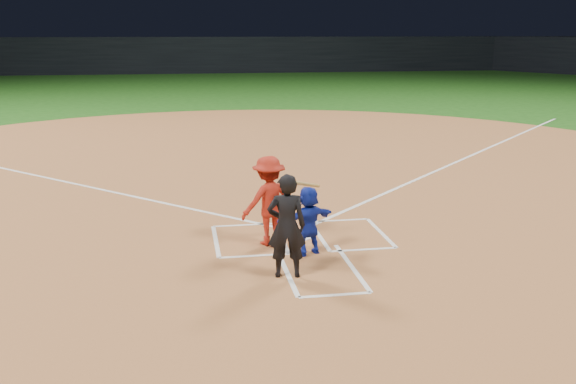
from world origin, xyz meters
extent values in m
plane|color=#194B12|center=(0.00, 0.00, 0.00)|extent=(120.00, 120.00, 0.00)
cylinder|color=#9B5D32|center=(0.00, 6.00, 0.01)|extent=(28.00, 28.00, 0.01)
cube|color=black|center=(0.00, 48.00, 1.60)|extent=(80.00, 1.20, 3.20)
cylinder|color=white|center=(0.00, 0.00, 0.02)|extent=(0.60, 0.60, 0.02)
imported|color=#1528AB|center=(-0.04, -0.95, 0.62)|extent=(1.17, 0.78, 1.21)
imported|color=black|center=(-0.58, -1.93, 0.85)|extent=(0.65, 0.46, 1.67)
cube|color=white|center=(-0.98, 0.92, 0.01)|extent=(1.22, 0.08, 0.01)
cube|color=white|center=(-0.98, -0.92, 0.01)|extent=(1.22, 0.08, 0.01)
cube|color=white|center=(-0.37, 0.00, 0.01)|extent=(0.08, 1.83, 0.01)
cube|color=white|center=(-1.59, 0.00, 0.01)|extent=(0.08, 1.83, 0.01)
cube|color=white|center=(0.98, 0.92, 0.01)|extent=(1.22, 0.08, 0.01)
cube|color=white|center=(0.98, -0.92, 0.01)|extent=(1.22, 0.08, 0.01)
cube|color=white|center=(0.37, 0.00, 0.01)|extent=(0.08, 1.83, 0.01)
cube|color=white|center=(1.59, 0.00, 0.01)|extent=(0.08, 1.83, 0.01)
cube|color=white|center=(-0.55, -1.70, 0.01)|extent=(0.08, 2.20, 0.01)
cube|color=white|center=(0.55, -1.70, 0.01)|extent=(0.08, 2.20, 0.01)
cube|color=white|center=(0.00, -2.80, 0.01)|extent=(1.10, 0.08, 0.01)
cube|color=white|center=(7.07, 7.37, 0.01)|extent=(14.21, 14.21, 0.01)
cube|color=white|center=(-7.07, 7.37, 0.01)|extent=(14.21, 14.21, 0.01)
imported|color=#AC2113|center=(-0.63, -0.30, 0.83)|extent=(1.20, 0.94, 1.63)
cylinder|color=#AA823E|center=(-0.03, -0.45, 1.15)|extent=(0.72, 0.55, 0.28)
camera|label=1|loc=(-2.14, -11.36, 3.82)|focal=40.00mm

